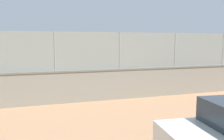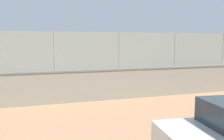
# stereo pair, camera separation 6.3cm
# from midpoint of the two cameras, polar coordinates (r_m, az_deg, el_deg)

# --- Properties ---
(ground_plane) EXTENTS (260.00, 260.00, 0.00)m
(ground_plane) POSITION_cam_midpoint_polar(r_m,az_deg,el_deg) (24.23, -6.64, 0.12)
(ground_plane) COLOR tan
(perimeter_wall) EXTENTS (25.49, 0.91, 1.54)m
(perimeter_wall) POSITION_cam_midpoint_polar(r_m,az_deg,el_deg) (11.92, 1.89, -3.26)
(perimeter_wall) COLOR gray
(perimeter_wall) RESTS_ON ground_plane
(fence_panel_on_wall) EXTENTS (25.04, 0.65, 1.78)m
(fence_panel_on_wall) POSITION_cam_midpoint_polar(r_m,az_deg,el_deg) (11.73, 1.92, 4.72)
(fence_panel_on_wall) COLOR gray
(fence_panel_on_wall) RESTS_ON perimeter_wall
(player_baseline_waiting) EXTENTS (1.14, 0.73, 1.65)m
(player_baseline_waiting) POSITION_cam_midpoint_polar(r_m,az_deg,el_deg) (13.67, -2.58, -1.10)
(player_baseline_waiting) COLOR #591919
(player_baseline_waiting) RESTS_ON ground_plane
(player_near_wall_returning) EXTENTS (0.68, 0.99, 1.49)m
(player_near_wall_returning) POSITION_cam_midpoint_polar(r_m,az_deg,el_deg) (18.00, 9.47, 0.44)
(player_near_wall_returning) COLOR #591919
(player_near_wall_returning) RESTS_ON ground_plane
(player_crossing_court) EXTENTS (1.18, 0.70, 1.52)m
(player_crossing_court) POSITION_cam_midpoint_polar(r_m,az_deg,el_deg) (16.26, -8.46, -0.15)
(player_crossing_court) COLOR #591919
(player_crossing_court) RESTS_ON ground_plane
(sports_ball) EXTENTS (0.09, 0.09, 0.09)m
(sports_ball) POSITION_cam_midpoint_polar(r_m,az_deg,el_deg) (11.76, -7.13, -0.19)
(sports_ball) COLOR #3399D8
(spare_ball_by_wall) EXTENTS (0.17, 0.17, 0.17)m
(spare_ball_by_wall) POSITION_cam_midpoint_polar(r_m,az_deg,el_deg) (14.89, 13.33, -4.07)
(spare_ball_by_wall) COLOR #3399D8
(spare_ball_by_wall) RESTS_ON ground_plane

